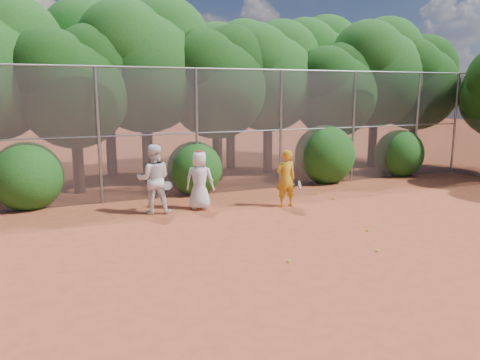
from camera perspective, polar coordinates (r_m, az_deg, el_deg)
name	(u,v)px	position (r m, az deg, el deg)	size (l,w,h in m)	color
ground	(327,246)	(10.41, 10.61, -7.95)	(80.00, 80.00, 0.00)	#A84526
fence_back	(223,130)	(15.22, -2.11, 6.06)	(20.05, 0.09, 4.03)	gray
tree_2	(74,82)	(16.04, -19.54, 11.18)	(3.99, 3.47, 5.47)	black
tree_3	(146,60)	(17.42, -11.42, 14.18)	(4.89, 4.26, 6.70)	black
tree_4	(218,78)	(17.50, -2.73, 12.27)	(4.19, 3.64, 5.73)	black
tree_5	(269,72)	(19.24, 3.59, 12.99)	(4.51, 3.92, 6.17)	black
tree_6	(336,87)	(19.63, 11.57, 11.06)	(3.86, 3.36, 5.29)	black
tree_7	(377,68)	(21.64, 16.35, 12.96)	(4.77, 4.14, 6.53)	black
tree_8	(417,79)	(22.71, 20.76, 11.41)	(4.25, 3.70, 5.82)	black
tree_10	(108,56)	(19.43, -15.79, 14.31)	(5.15, 4.48, 7.06)	black
tree_11	(231,70)	(20.30, -1.07, 13.23)	(4.64, 4.03, 6.35)	black
tree_12	(315,65)	(22.90, 9.16, 13.70)	(5.02, 4.37, 6.88)	black
bush_0	(27,173)	(14.66, -24.55, 0.75)	(2.00, 2.00, 2.00)	#154B12
bush_1	(195,166)	(15.35, -5.56, 1.72)	(1.80, 1.80, 1.80)	#154B12
bush_2	(325,152)	(17.47, 10.29, 3.37)	(2.20, 2.20, 2.20)	#154B12
bush_3	(400,151)	(19.61, 18.88, 3.32)	(1.90, 1.90, 1.90)	#154B12
player_yellow	(286,179)	(13.52, 5.61, 0.18)	(0.81, 0.56, 1.66)	gold
player_teen	(200,180)	(13.22, -4.94, -0.01)	(0.97, 0.87, 1.69)	white
player_white	(154,179)	(12.95, -10.48, 0.10)	(1.06, 0.91, 1.89)	white
ball_0	(368,230)	(11.66, 15.28, -5.92)	(0.07, 0.07, 0.07)	#BDE229
ball_1	(334,198)	(14.79, 11.40, -2.21)	(0.07, 0.07, 0.07)	#BDE229
ball_2	(377,250)	(10.28, 16.36, -8.25)	(0.07, 0.07, 0.07)	#BDE229
ball_4	(289,261)	(9.34, 5.95, -9.81)	(0.07, 0.07, 0.07)	#BDE229
ball_5	(317,194)	(15.35, 9.42, -1.66)	(0.07, 0.07, 0.07)	#BDE229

